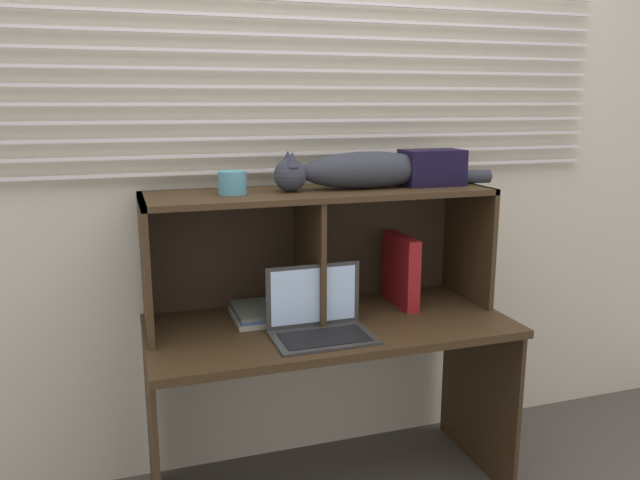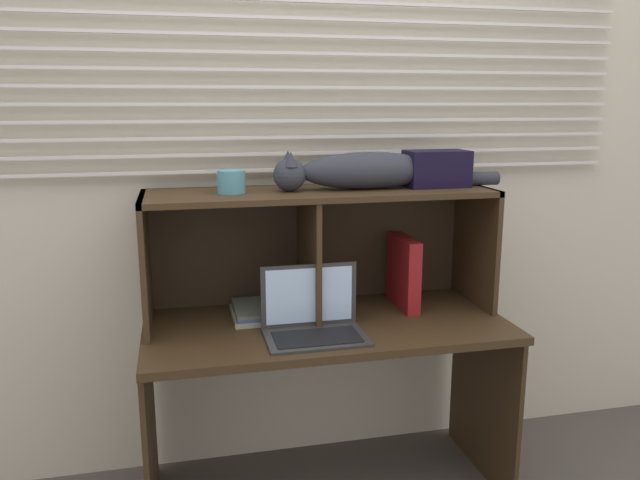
# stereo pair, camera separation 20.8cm
# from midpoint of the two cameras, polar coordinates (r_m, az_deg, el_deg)

# --- Properties ---
(back_panel_with_blinds) EXTENTS (4.40, 0.08, 2.50)m
(back_panel_with_blinds) POSITION_cam_midpoint_polar(r_m,az_deg,el_deg) (2.58, -4.01, 6.72)
(back_panel_with_blinds) COLOR beige
(back_panel_with_blinds) RESTS_ON ground
(desk) EXTENTS (1.35, 0.63, 0.71)m
(desk) POSITION_cam_midpoint_polar(r_m,az_deg,el_deg) (2.41, -1.65, -10.62)
(desk) COLOR #372716
(desk) RESTS_ON ground
(hutch_shelf_unit) EXTENTS (1.32, 0.39, 0.48)m
(hutch_shelf_unit) POSITION_cam_midpoint_polar(r_m,az_deg,el_deg) (2.41, -2.86, 1.15)
(hutch_shelf_unit) COLOR #372716
(hutch_shelf_unit) RESTS_ON desk
(cat) EXTENTS (0.90, 0.15, 0.15)m
(cat) POSITION_cam_midpoint_polar(r_m,az_deg,el_deg) (2.39, 1.34, 6.30)
(cat) COLOR #2C2F38
(cat) RESTS_ON hutch_shelf_unit
(laptop) EXTENTS (0.35, 0.23, 0.24)m
(laptop) POSITION_cam_midpoint_polar(r_m,az_deg,el_deg) (2.22, -2.75, -7.41)
(laptop) COLOR #2F2F2F
(laptop) RESTS_ON desk
(binder_upright) EXTENTS (0.05, 0.25, 0.29)m
(binder_upright) POSITION_cam_midpoint_polar(r_m,az_deg,el_deg) (2.53, 5.03, -2.79)
(binder_upright) COLOR maroon
(binder_upright) RESTS_ON desk
(book_stack) EXTENTS (0.15, 0.24, 0.04)m
(book_stack) POSITION_cam_midpoint_polar(r_m,az_deg,el_deg) (2.41, -8.63, -6.69)
(book_stack) COLOR gray
(book_stack) RESTS_ON desk
(small_basket) EXTENTS (0.10, 0.10, 0.08)m
(small_basket) POSITION_cam_midpoint_polar(r_m,az_deg,el_deg) (2.28, -10.60, 5.14)
(small_basket) COLOR teal
(small_basket) RESTS_ON hutch_shelf_unit
(storage_box) EXTENTS (0.24, 0.14, 0.14)m
(storage_box) POSITION_cam_midpoint_polar(r_m,az_deg,el_deg) (2.51, 7.83, 6.55)
(storage_box) COLOR black
(storage_box) RESTS_ON hutch_shelf_unit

